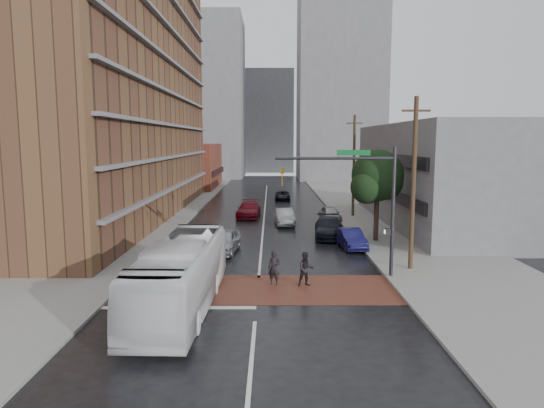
{
  "coord_description": "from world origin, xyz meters",
  "views": [
    {
      "loc": [
        0.67,
        -23.48,
        7.55
      ],
      "look_at": [
        0.74,
        7.3,
        3.5
      ],
      "focal_mm": 32.0,
      "sensor_mm": 36.0,
      "label": 1
    }
  ],
  "objects_px": {
    "pedestrian_b": "(306,269)",
    "car_travel_b": "(284,217)",
    "transit_bus": "(181,275)",
    "car_travel_a": "(224,241)",
    "car_travel_c": "(249,209)",
    "car_parked_near": "(351,239)",
    "suv_travel": "(283,196)",
    "pedestrian_a": "(274,268)",
    "car_parked_mid": "(329,228)",
    "car_parked_far": "(330,213)"
  },
  "relations": [
    {
      "from": "pedestrian_a",
      "to": "car_parked_near",
      "type": "bearing_deg",
      "value": 76.18
    },
    {
      "from": "suv_travel",
      "to": "car_parked_far",
      "type": "distance_m",
      "value": 16.53
    },
    {
      "from": "car_parked_mid",
      "to": "car_travel_a",
      "type": "bearing_deg",
      "value": -141.12
    },
    {
      "from": "car_parked_near",
      "to": "car_parked_mid",
      "type": "xyz_separation_m",
      "value": [
        -1.1,
        3.85,
        0.08
      ]
    },
    {
      "from": "car_travel_a",
      "to": "car_parked_far",
      "type": "relative_size",
      "value": 1.16
    },
    {
      "from": "car_parked_far",
      "to": "suv_travel",
      "type": "bearing_deg",
      "value": 98.85
    },
    {
      "from": "pedestrian_b",
      "to": "car_parked_mid",
      "type": "xyz_separation_m",
      "value": [
        2.7,
        12.82,
        -0.13
      ]
    },
    {
      "from": "car_parked_mid",
      "to": "car_travel_c",
      "type": "bearing_deg",
      "value": 128.46
    },
    {
      "from": "car_travel_b",
      "to": "car_parked_far",
      "type": "height_order",
      "value": "car_travel_b"
    },
    {
      "from": "car_travel_c",
      "to": "car_parked_far",
      "type": "relative_size",
      "value": 1.31
    },
    {
      "from": "transit_bus",
      "to": "pedestrian_b",
      "type": "xyz_separation_m",
      "value": [
        5.85,
        3.4,
        -0.67
      ]
    },
    {
      "from": "transit_bus",
      "to": "pedestrian_a",
      "type": "xyz_separation_m",
      "value": [
        4.19,
        3.61,
        -0.66
      ]
    },
    {
      "from": "car_travel_b",
      "to": "car_parked_near",
      "type": "height_order",
      "value": "car_travel_b"
    },
    {
      "from": "pedestrian_b",
      "to": "car_travel_b",
      "type": "height_order",
      "value": "pedestrian_b"
    },
    {
      "from": "car_travel_c",
      "to": "suv_travel",
      "type": "height_order",
      "value": "car_travel_c"
    },
    {
      "from": "transit_bus",
      "to": "car_parked_near",
      "type": "bearing_deg",
      "value": 53.61
    },
    {
      "from": "pedestrian_a",
      "to": "suv_travel",
      "type": "bearing_deg",
      "value": 106.03
    },
    {
      "from": "pedestrian_a",
      "to": "car_travel_a",
      "type": "height_order",
      "value": "pedestrian_a"
    },
    {
      "from": "transit_bus",
      "to": "suv_travel",
      "type": "xyz_separation_m",
      "value": [
        5.51,
        40.19,
        -0.99
      ]
    },
    {
      "from": "car_parked_far",
      "to": "car_parked_near",
      "type": "bearing_deg",
      "value": -95.67
    },
    {
      "from": "car_travel_b",
      "to": "car_parked_near",
      "type": "xyz_separation_m",
      "value": [
        4.41,
        -9.45,
        -0.05
      ]
    },
    {
      "from": "suv_travel",
      "to": "pedestrian_b",
      "type": "bearing_deg",
      "value": -88.89
    },
    {
      "from": "pedestrian_b",
      "to": "suv_travel",
      "type": "distance_m",
      "value": 36.79
    },
    {
      "from": "transit_bus",
      "to": "car_travel_a",
      "type": "height_order",
      "value": "transit_bus"
    },
    {
      "from": "transit_bus",
      "to": "pedestrian_a",
      "type": "height_order",
      "value": "transit_bus"
    },
    {
      "from": "pedestrian_b",
      "to": "car_travel_b",
      "type": "bearing_deg",
      "value": 81.06
    },
    {
      "from": "transit_bus",
      "to": "pedestrian_b",
      "type": "distance_m",
      "value": 6.8
    },
    {
      "from": "car_travel_b",
      "to": "car_parked_far",
      "type": "relative_size",
      "value": 1.11
    },
    {
      "from": "pedestrian_a",
      "to": "car_parked_mid",
      "type": "distance_m",
      "value": 13.34
    },
    {
      "from": "suv_travel",
      "to": "pedestrian_a",
      "type": "bearing_deg",
      "value": -91.48
    },
    {
      "from": "transit_bus",
      "to": "car_parked_near",
      "type": "distance_m",
      "value": 15.72
    },
    {
      "from": "car_travel_c",
      "to": "car_parked_near",
      "type": "relative_size",
      "value": 1.26
    },
    {
      "from": "car_travel_b",
      "to": "suv_travel",
      "type": "height_order",
      "value": "car_travel_b"
    },
    {
      "from": "car_travel_b",
      "to": "transit_bus",
      "type": "bearing_deg",
      "value": -108.09
    },
    {
      "from": "car_travel_b",
      "to": "car_travel_c",
      "type": "relative_size",
      "value": 0.85
    },
    {
      "from": "car_travel_b",
      "to": "car_parked_far",
      "type": "distance_m",
      "value": 5.01
    },
    {
      "from": "transit_bus",
      "to": "pedestrian_a",
      "type": "relative_size",
      "value": 6.18
    },
    {
      "from": "transit_bus",
      "to": "car_parked_far",
      "type": "xyz_separation_m",
      "value": [
        9.65,
        24.19,
        -0.89
      ]
    },
    {
      "from": "pedestrian_a",
      "to": "car_travel_c",
      "type": "distance_m",
      "value": 22.85
    },
    {
      "from": "car_parked_mid",
      "to": "car_travel_b",
      "type": "bearing_deg",
      "value": 125.48
    },
    {
      "from": "transit_bus",
      "to": "pedestrian_b",
      "type": "bearing_deg",
      "value": 31.73
    },
    {
      "from": "transit_bus",
      "to": "suv_travel",
      "type": "height_order",
      "value": "transit_bus"
    },
    {
      "from": "pedestrian_b",
      "to": "car_parked_far",
      "type": "xyz_separation_m",
      "value": [
        3.8,
        20.79,
        -0.22
      ]
    },
    {
      "from": "transit_bus",
      "to": "car_travel_b",
      "type": "bearing_deg",
      "value": 78.07
    },
    {
      "from": "pedestrian_a",
      "to": "car_travel_c",
      "type": "xyz_separation_m",
      "value": [
        -2.37,
        22.73,
        -0.15
      ]
    },
    {
      "from": "car_travel_b",
      "to": "suv_travel",
      "type": "relative_size",
      "value": 1.07
    },
    {
      "from": "car_parked_near",
      "to": "car_travel_b",
      "type": "bearing_deg",
      "value": 109.06
    },
    {
      "from": "transit_bus",
      "to": "car_parked_near",
      "type": "height_order",
      "value": "transit_bus"
    },
    {
      "from": "car_travel_a",
      "to": "car_parked_mid",
      "type": "height_order",
      "value": "car_travel_a"
    },
    {
      "from": "transit_bus",
      "to": "car_parked_near",
      "type": "relative_size",
      "value": 2.7
    }
  ]
}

